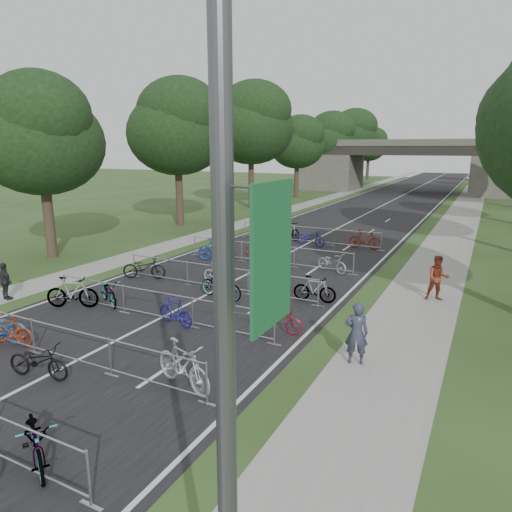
{
  "coord_description": "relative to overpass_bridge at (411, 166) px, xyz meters",
  "views": [
    {
      "loc": [
        10.11,
        -0.97,
        5.98
      ],
      "look_at": [
        0.74,
        17.27,
        1.1
      ],
      "focal_mm": 32.0,
      "sensor_mm": 36.0,
      "label": 1
    }
  ],
  "objects": [
    {
      "name": "lane_markings",
      "position": [
        0.0,
        -15.0,
        -3.53
      ],
      "size": [
        0.12,
        140.0,
        0.0
      ],
      "primitive_type": "cube",
      "color": "silver",
      "rests_on": "ground"
    },
    {
      "name": "bike_13",
      "position": [
        -2.73,
        -53.53,
        -3.03
      ],
      "size": [
        2.0,
        1.56,
        1.01
      ],
      "primitive_type": "imported",
      "rotation": [
        0.0,
        0.0,
        1.03
      ],
      "color": "#A1A4A9",
      "rests_on": "ground"
    },
    {
      "name": "pedestrian_a",
      "position": [
        7.17,
        -54.06,
        -2.63
      ],
      "size": [
        0.75,
        0.6,
        1.8
      ],
      "primitive_type": "imported",
      "rotation": [
        0.0,
        0.0,
        3.44
      ],
      "color": "#2D3044",
      "rests_on": "ground"
    },
    {
      "name": "barrier_row_3",
      "position": [
        0.0,
        -54.0,
        -2.99
      ],
      "size": [
        9.7,
        0.08,
        1.1
      ],
      "color": "#A1A4A9",
      "rests_on": "ground"
    },
    {
      "name": "bike_11",
      "position": [
        3.67,
        -57.45,
        -2.9
      ],
      "size": [
        2.18,
        1.19,
        1.26
      ],
      "primitive_type": "imported",
      "rotation": [
        0.0,
        0.0,
        1.27
      ],
      "color": "#B7B8BF",
      "rests_on": "ground"
    },
    {
      "name": "barrier_row_2",
      "position": [
        0.0,
        -57.8,
        -2.99
      ],
      "size": [
        9.7,
        0.08,
        1.1
      ],
      "color": "#A1A4A9",
      "rests_on": "ground"
    },
    {
      "name": "tree_left_4",
      "position": [
        -11.39,
        -1.07,
        3.77
      ],
      "size": [
        7.56,
        7.56,
        11.53
      ],
      "color": "#33261C",
      "rests_on": "ground"
    },
    {
      "name": "sidewalk_left",
      "position": [
        -7.5,
        -15.0,
        -3.53
      ],
      "size": [
        2.0,
        140.0,
        0.01
      ],
      "primitive_type": "cube",
      "color": "gray",
      "rests_on": "ground"
    },
    {
      "name": "lamppost",
      "position": [
        8.33,
        -63.0,
        0.75
      ],
      "size": [
        0.61,
        0.65,
        8.21
      ],
      "color": "#4C4C51",
      "rests_on": "ground"
    },
    {
      "name": "bike_26",
      "position": [
        0.42,
        -39.66,
        -3.0
      ],
      "size": [
        2.16,
        1.2,
        1.08
      ],
      "primitive_type": "imported",
      "rotation": [
        0.0,
        0.0,
        1.32
      ],
      "color": "navy",
      "rests_on": "ground"
    },
    {
      "name": "road",
      "position": [
        0.0,
        -15.0,
        -3.53
      ],
      "size": [
        11.0,
        140.0,
        0.01
      ],
      "primitive_type": "cube",
      "color": "black",
      "rests_on": "ground"
    },
    {
      "name": "barrier_row_6",
      "position": [
        0.0,
        -39.0,
        -2.99
      ],
      "size": [
        9.7,
        0.08,
        1.1
      ],
      "color": "#A1A4A9",
      "rests_on": "ground"
    },
    {
      "name": "tree_left_1",
      "position": [
        -11.39,
        -37.07,
        3.77
      ],
      "size": [
        7.56,
        7.56,
        11.53
      ],
      "color": "#33261C",
      "rests_on": "ground"
    },
    {
      "name": "bike_23",
      "position": [
        3.52,
        -44.95,
        -3.06
      ],
      "size": [
        1.92,
        1.33,
        0.95
      ],
      "primitive_type": "imported",
      "rotation": [
        0.0,
        0.0,
        1.14
      ],
      "color": "#9A9BA1",
      "rests_on": "ground"
    },
    {
      "name": "barrier_row_4",
      "position": [
        0.0,
        -50.0,
        -2.99
      ],
      "size": [
        9.7,
        0.08,
        1.1
      ],
      "color": "#A1A4A9",
      "rests_on": "ground"
    },
    {
      "name": "pedestrian_c",
      "position": [
        -6.8,
        -55.02,
        -2.77
      ],
      "size": [
        0.94,
        0.49,
        1.54
      ],
      "primitive_type": "imported",
      "rotation": [
        0.0,
        0.0,
        3.01
      ],
      "color": "black",
      "rests_on": "ground"
    },
    {
      "name": "bike_27",
      "position": [
        3.62,
        -38.94,
        -2.94
      ],
      "size": [
        1.98,
        0.62,
        1.18
      ],
      "primitive_type": "imported",
      "rotation": [
        0.0,
        0.0,
        1.6
      ],
      "color": "maroon",
      "rests_on": "ground"
    },
    {
      "name": "bike_20",
      "position": [
        -2.81,
        -45.51,
        -2.92
      ],
      "size": [
        2.11,
        1.33,
        1.23
      ],
      "primitive_type": "imported",
      "rotation": [
        0.0,
        0.0,
        1.97
      ],
      "color": "navy",
      "rests_on": "ground"
    },
    {
      "name": "bike_9",
      "position": [
        -2.67,
        -57.78,
        -3.04
      ],
      "size": [
        1.7,
        0.88,
        0.98
      ],
      "primitive_type": "imported",
      "rotation": [
        0.0,
        0.0,
        4.98
      ],
      "color": "#A03617",
      "rests_on": "ground"
    },
    {
      "name": "tree_left_0",
      "position": [
        -11.39,
        -49.07,
        2.96
      ],
      "size": [
        6.72,
        6.72,
        10.25
      ],
      "color": "#33261C",
      "rests_on": "ground"
    },
    {
      "name": "bike_25",
      "position": [
        -1.58,
        -38.27,
        -2.93
      ],
      "size": [
        2.03,
        1.5,
        1.21
      ],
      "primitive_type": "imported",
      "rotation": [
        0.0,
        0.0,
        1.04
      ],
      "color": "#A1A4A9",
      "rests_on": "ground"
    },
    {
      "name": "barrier_row_5",
      "position": [
        0.0,
        -45.0,
        -2.99
      ],
      "size": [
        9.7,
        0.08,
        1.1
      ],
      "color": "#A1A4A9",
      "rests_on": "ground"
    },
    {
      "name": "tree_left_2",
      "position": [
        -11.39,
        -25.07,
        4.58
      ],
      "size": [
        8.4,
        8.4,
        12.81
      ],
      "color": "#33261C",
      "rests_on": "ground"
    },
    {
      "name": "tree_left_6",
      "position": [
        -11.39,
        22.93,
        2.96
      ],
      "size": [
        6.72,
        6.72,
        10.25
      ],
      "color": "#33261C",
      "rests_on": "ground"
    },
    {
      "name": "pedestrian_b",
      "position": [
        8.59,
        -47.16,
        -2.62
      ],
      "size": [
        1.07,
        0.95,
        1.82
      ],
      "primitive_type": "imported",
      "rotation": [
        0.0,
        0.0,
        0.35
      ],
      "color": "maroon",
      "rests_on": "ground"
    },
    {
      "name": "bike_12",
      "position": [
        -3.69,
        -54.45,
        -2.93
      ],
      "size": [
        2.07,
        1.37,
        1.21
      ],
      "primitive_type": "imported",
      "rotation": [
        0.0,
        0.0,
        2.01
      ],
      "color": "#A1A4A9",
      "rests_on": "ground"
    },
    {
      "name": "bike_19",
      "position": [
        4.3,
        -49.58,
        -3.01
      ],
      "size": [
        1.77,
        0.65,
        1.04
      ],
      "primitive_type": "imported",
      "rotation": [
        0.0,
        0.0,
        1.66
      ],
      "color": "#A1A4A9",
      "rests_on": "ground"
    },
    {
      "name": "bike_15",
      "position": [
        4.3,
        -53.12,
        -3.09
      ],
      "size": [
        1.77,
        0.94,
        0.88
      ],
      "primitive_type": "imported",
      "rotation": [
        0.0,
        0.0,
        1.79
      ],
      "color": "maroon",
      "rests_on": "ground"
    },
    {
      "name": "bike_21",
      "position": [
        -1.23,
        -44.07,
        -3.08
      ],
      "size": [
        1.78,
        1.42,
        0.91
      ],
      "primitive_type": "imported",
      "rotation": [
        0.0,
        0.0,
        1.01
      ],
      "color": "maroon",
      "rests_on": "ground"
    },
    {
      "name": "bike_17",
      "position": [
        -0.35,
        -49.34,
        -3.04
      ],
      "size": [
        1.67,
        0.67,
        0.98
      ],
      "primitive_type": "imported",
      "rotation": [
        0.0,
        0.0,
        1.44
      ],
      "color": "#BBBCC4",
      "rests_on": "ground"
    },
    {
      "name": "bike_14",
      "position": [
        0.88,
        -54.08,
        -3.04
      ],
      "size": [
        1.7,
        0.78,
        0.98
      ],
      "primitive_type": "imported",
      "rotation": [
        0.0,
        0.0,
        4.51
      ],
      "color": "navy",
      "rests_on": "ground"
    },
    {
      "name": "bike_16",
      "position": [
        -3.92,
        -50.1,
        -3.0
      ],
      "size": [
        2.14,
        1.42,
        1.06
      ],
      "primitive_type": "imported",
      "rotation": [
        0.0,
        0.0,
        1.96
      ],
      "color": "black",
      "rests_on": "ground"
    },
    {
      "name": "bike_22",
      "position": [
        0.65,
        -45.66,
        -3.03
      ],
      "size": [
        1.71,
        0.61,
        1.01
      ],
      "primitive_type": "imported",
      "rotation": [
        0.0,
        0.0,
        4.79
      ],
      "color": "black",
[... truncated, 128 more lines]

